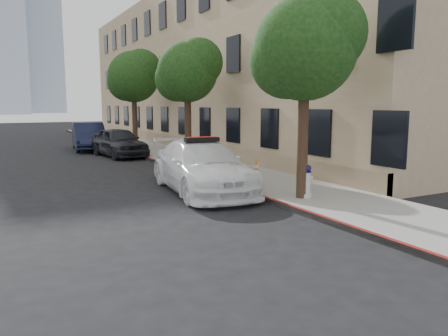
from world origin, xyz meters
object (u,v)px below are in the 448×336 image
at_px(police_car, 202,167).
at_px(traffic_cone, 256,171).
at_px(parked_car_mid, 119,142).
at_px(fire_hydrant, 306,181).
at_px(parked_car_far, 89,136).

distance_m(police_car, traffic_cone, 2.06).
xyz_separation_m(parked_car_mid, fire_hydrant, (1.82, -13.32, -0.16)).
height_order(fire_hydrant, traffic_cone, fire_hydrant).
xyz_separation_m(police_car, parked_car_far, (-0.62, 14.79, 0.02)).
distance_m(parked_car_far, traffic_cone, 15.01).
bearing_deg(fire_hydrant, traffic_cone, 109.59).
height_order(police_car, traffic_cone, police_car).
bearing_deg(fire_hydrant, parked_car_mid, 119.79).
bearing_deg(traffic_cone, fire_hydrant, -92.42).
bearing_deg(parked_car_mid, traffic_cone, -86.54).
relative_size(parked_car_mid, parked_car_far, 0.91).
bearing_deg(parked_car_mid, parked_car_far, 92.58).
relative_size(parked_car_far, fire_hydrant, 5.31).
bearing_deg(police_car, parked_car_mid, 95.95).
bearing_deg(traffic_cone, police_car, -179.42).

